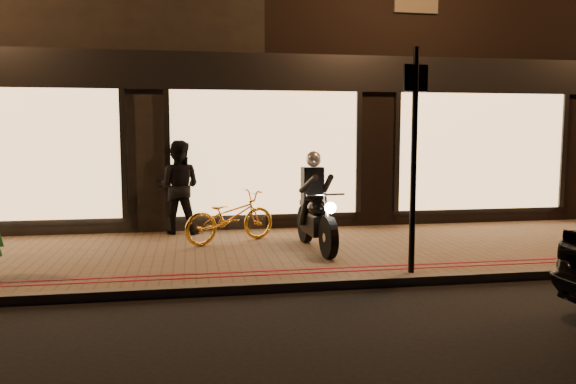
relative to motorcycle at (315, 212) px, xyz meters
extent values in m
plane|color=black|center=(-0.54, -1.95, -0.73)|extent=(90.00, 90.00, 0.00)
cube|color=brown|center=(-0.54, 0.05, -0.67)|extent=(50.00, 4.00, 0.12)
cube|color=#59544C|center=(-0.54, -1.90, -0.67)|extent=(50.00, 0.14, 0.12)
cube|color=maroon|center=(-0.54, -1.50, -0.61)|extent=(50.00, 0.06, 0.01)
cube|color=maroon|center=(-0.54, -1.30, -0.61)|extent=(50.00, 0.06, 0.01)
cube|color=black|center=(-6.54, 7.05, 3.52)|extent=(12.00, 10.00, 8.50)
cube|color=black|center=(5.46, 7.05, 3.52)|extent=(12.00, 10.00, 8.50)
cube|color=black|center=(-0.54, 2.00, 2.42)|extent=(48.00, 0.12, 0.70)
cube|color=#FFC47F|center=(-5.04, 1.99, 0.88)|extent=(3.60, 0.06, 2.38)
cube|color=#FFC47F|center=(-0.54, 1.99, 0.88)|extent=(3.60, 0.06, 2.38)
cube|color=#FFC47F|center=(3.96, 1.99, 0.88)|extent=(3.60, 0.06, 2.38)
cylinder|color=black|center=(0.05, -0.69, -0.29)|extent=(0.16, 0.65, 0.64)
cylinder|color=black|center=(-0.04, 0.61, -0.29)|extent=(0.16, 0.65, 0.64)
cylinder|color=silver|center=(0.05, -0.69, -0.29)|extent=(0.15, 0.15, 0.14)
cylinder|color=silver|center=(-0.04, 0.61, -0.29)|extent=(0.15, 0.15, 0.14)
cube|color=black|center=(0.00, 0.01, -0.21)|extent=(0.31, 0.72, 0.30)
ellipsoid|color=black|center=(0.01, -0.12, 0.09)|extent=(0.36, 0.52, 0.29)
cube|color=black|center=(-0.02, 0.31, 0.09)|extent=(0.26, 0.56, 0.09)
cylinder|color=silver|center=(0.04, -0.54, 0.34)|extent=(0.60, 0.07, 0.03)
cylinder|color=silver|center=(0.04, -0.64, 0.01)|extent=(0.07, 0.33, 0.71)
sphere|color=white|center=(0.05, -0.78, 0.17)|extent=(0.18, 0.18, 0.17)
cylinder|color=silver|center=(0.09, 0.47, -0.33)|extent=(0.11, 0.55, 0.07)
cube|color=black|center=(-0.01, 0.18, 0.44)|extent=(0.35, 0.24, 0.55)
sphere|color=silver|center=(-0.01, 0.12, 0.85)|extent=(0.28, 0.28, 0.26)
cylinder|color=black|center=(-0.15, -0.15, 0.47)|extent=(0.21, 0.61, 0.34)
cylinder|color=black|center=(0.17, -0.13, 0.47)|extent=(0.13, 0.60, 0.34)
cylinder|color=black|center=(-0.15, 0.13, -0.01)|extent=(0.21, 0.29, 0.46)
cylinder|color=black|center=(0.13, 0.15, -0.01)|extent=(0.18, 0.29, 0.46)
cylinder|color=black|center=(0.95, -1.70, 0.89)|extent=(0.09, 0.09, 3.00)
cube|color=black|center=(0.95, -1.70, 1.99)|extent=(0.35, 0.08, 0.35)
imported|color=gold|center=(-1.32, 0.81, -0.17)|extent=(1.78, 1.25, 0.89)
imported|color=black|center=(-2.21, 1.84, 0.26)|extent=(0.97, 0.83, 1.74)
camera|label=1|loc=(-1.98, -8.76, 1.28)|focal=35.00mm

